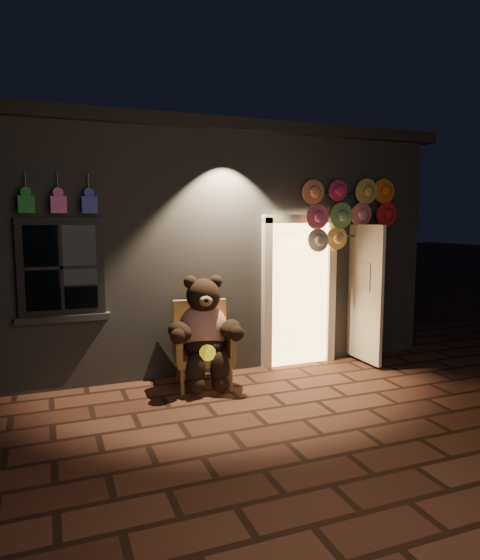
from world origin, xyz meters
TOP-DOWN VIEW (x-y plane):
  - ground at (0.00, 0.00)m, footprint 60.00×60.00m
  - shop_building at (0.00, 3.99)m, footprint 7.30×5.95m
  - wicker_armchair at (-0.23, 1.11)m, footprint 0.83×0.77m
  - teddy_bear at (-0.25, 0.97)m, footprint 1.01×0.85m
  - hat_rack at (2.02, 1.28)m, footprint 1.52×0.22m

SIDE VIEW (x-z plane):
  - ground at x=0.00m, z-range 0.00..0.00m
  - wicker_armchair at x=-0.23m, z-range 0.00..1.07m
  - teddy_bear at x=-0.25m, z-range 0.02..1.42m
  - shop_building at x=0.00m, z-range -0.02..3.49m
  - hat_rack at x=2.02m, z-range 0.86..3.55m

